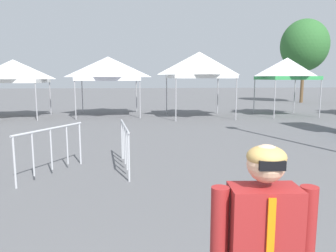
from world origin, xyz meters
TOP-DOWN VIEW (x-y plane):
  - canopy_tent_right_of_center at (-6.97, 17.84)m, footprint 3.22×3.22m
  - canopy_tent_behind_left at (-1.97, 18.48)m, footprint 3.73×3.73m
  - canopy_tent_far_left at (3.08, 17.22)m, footprint 3.51×3.51m
  - canopy_tent_left_of_center at (8.26, 17.55)m, footprint 2.95×2.95m
  - tree_behind_tents_right at (14.22, 26.95)m, footprint 4.06×4.06m
  - crowd_barrier_by_lift at (-0.66, 7.08)m, footprint 0.29×2.09m
  - crowd_barrier_near_person at (-2.29, 6.75)m, footprint 1.06×1.86m

SIDE VIEW (x-z plane):
  - crowd_barrier_by_lift at x=-0.66m, z-range 0.22..1.29m
  - crowd_barrier_near_person at x=-2.29m, z-range 0.22..1.29m
  - canopy_tent_right_of_center at x=-6.97m, z-range 0.95..4.10m
  - canopy_tent_left_of_center at x=8.26m, z-range 1.03..4.35m
  - canopy_tent_behind_left at x=-1.97m, z-range 1.01..4.38m
  - canopy_tent_far_left at x=3.08m, z-range 1.07..4.65m
  - tree_behind_tents_right at x=14.22m, z-range 1.36..8.57m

